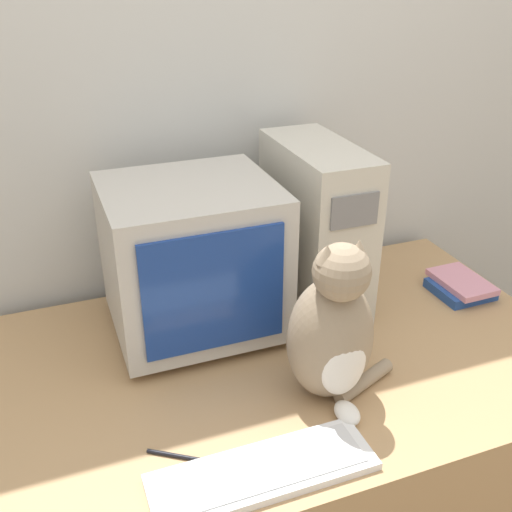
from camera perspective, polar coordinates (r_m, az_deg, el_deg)
The scene contains 8 objects.
wall_back at distance 1.79m, azimuth -3.40°, elevation 14.18°, with size 7.00×0.05×2.50m.
desk at distance 1.80m, azimuth 2.73°, elevation -18.56°, with size 1.48×0.91×0.72m.
crt_monitor at distance 1.56m, azimuth -6.07°, elevation -0.26°, with size 0.43×0.39×0.41m.
computer_tower at distance 1.69m, azimuth 5.67°, elevation 2.80°, with size 0.18×0.41×0.47m.
keyboard at distance 1.26m, azimuth 0.67°, elevation -19.86°, with size 0.46×0.14×0.02m.
cat at distance 1.34m, azimuth 7.35°, elevation -7.19°, with size 0.28×0.23×0.40m.
book_stack at distance 1.91m, azimuth 18.93°, elevation -2.73°, with size 0.16×0.19×0.05m.
pen at distance 1.30m, azimuth -7.48°, elevation -18.37°, with size 0.11×0.08×0.01m.
Camera 1 is at (-0.52, -0.69, 1.65)m, focal length 42.00 mm.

